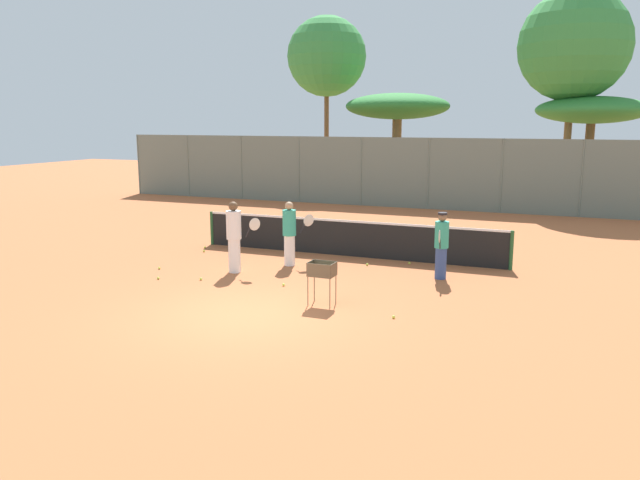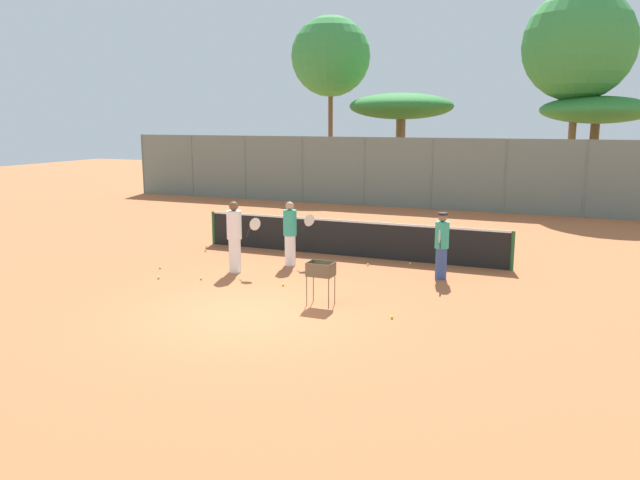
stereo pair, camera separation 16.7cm
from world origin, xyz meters
name	(u,v)px [view 2 (the right image)]	position (x,y,z in m)	size (l,w,h in m)	color
ground_plane	(247,314)	(0.00, 0.00, 0.00)	(80.00, 80.00, 0.00)	#B26038
tennis_net	(349,237)	(0.00, 6.06, 0.56)	(9.36, 0.10, 1.07)	#26592D
back_fence	(432,174)	(0.00, 16.74, 1.59)	(31.72, 0.08, 3.17)	slate
tree_1	(401,107)	(-2.59, 20.76, 4.57)	(5.30, 5.30, 5.29)	brown
tree_2	(596,111)	(6.58, 20.89, 4.35)	(5.00, 5.00, 5.02)	brown
tree_3	(579,46)	(5.62, 20.65, 7.24)	(5.00, 5.00, 9.76)	brown
tree_4	(331,57)	(-7.15, 22.43, 7.38)	(4.39, 4.39, 9.60)	brown
player_white_outfit	(235,236)	(-2.08, 3.07, 0.96)	(0.94, 0.39, 1.87)	white
player_red_cap	(442,245)	(3.07, 4.43, 0.88)	(0.35, 0.90, 1.69)	#334C8C
player_yellow_shirt	(290,233)	(-1.07, 4.34, 0.91)	(0.79, 0.64, 1.77)	white
ball_cart	(322,272)	(1.16, 1.23, 0.72)	(0.56, 0.41, 0.95)	brown
tennis_ball_0	(368,265)	(0.92, 5.10, 0.03)	(0.07, 0.07, 0.07)	#D1E54C
tennis_ball_1	(159,278)	(-3.49, 1.67, 0.03)	(0.07, 0.07, 0.07)	#D1E54C
tennis_ball_2	(160,268)	(-4.13, 2.58, 0.03)	(0.07, 0.07, 0.07)	#D1E54C
tennis_ball_3	(205,251)	(-4.23, 4.94, 0.03)	(0.07, 0.07, 0.07)	#D1E54C
tennis_ball_4	(410,263)	(1.96, 5.70, 0.03)	(0.07, 0.07, 0.07)	#D1E54C
tennis_ball_5	(201,279)	(-2.45, 2.01, 0.03)	(0.07, 0.07, 0.07)	#D1E54C
tennis_ball_6	(392,317)	(2.85, 0.87, 0.03)	(0.07, 0.07, 0.07)	#D1E54C
tennis_ball_7	(283,285)	(-0.29, 2.29, 0.03)	(0.07, 0.07, 0.07)	#D1E54C
tennis_ball_8	(206,247)	(-4.51, 5.43, 0.03)	(0.07, 0.07, 0.07)	#D1E54C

